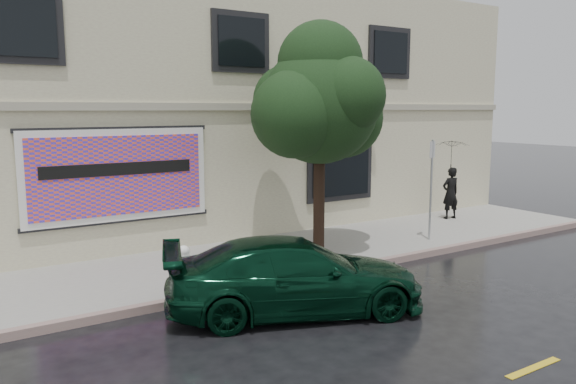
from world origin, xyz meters
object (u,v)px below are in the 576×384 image
street_tree (320,106)px  car (295,276)px  pedestrian (450,193)px  fire_hydrant (184,267)px

street_tree → car: bearing=-132.3°
car → pedestrian: 9.19m
street_tree → fire_hydrant: 4.91m
car → street_tree: bearing=-21.7°
car → fire_hydrant: car is taller
pedestrian → street_tree: street_tree is taller
fire_hydrant → pedestrian: bearing=-11.4°
street_tree → fire_hydrant: street_tree is taller
car → street_tree: 4.69m
pedestrian → street_tree: bearing=20.0°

